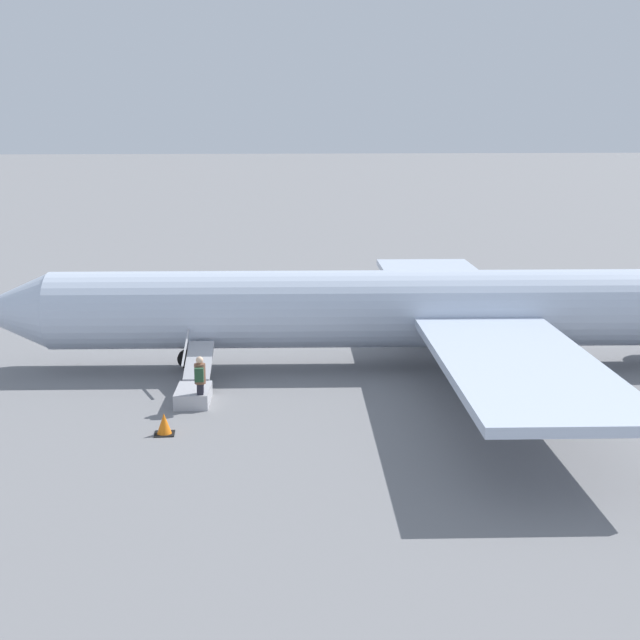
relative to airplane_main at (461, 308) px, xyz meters
The scene contains 5 objects.
ground_plane 2.50m from the airplane_main, ahead, with size 600.00×600.00×0.00m, color slate.
airplane_main is the anchor object (origin of this frame).
boarding_stairs 10.56m from the airplane_main, 18.63° to the left, with size 1.27×4.08×1.82m.
passenger 10.67m from the airplane_main, 24.85° to the left, with size 0.36×0.55×1.74m.
traffic_cone_near_stairs 12.73m from the airplane_main, 32.54° to the left, with size 0.59×0.59×0.65m.
Camera 1 is at (7.38, 32.10, 8.80)m, focal length 50.00 mm.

